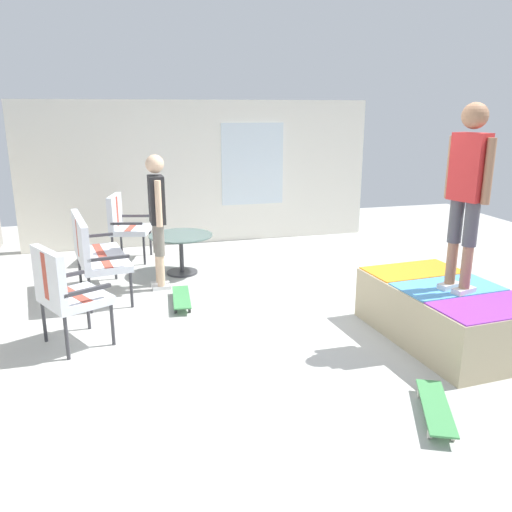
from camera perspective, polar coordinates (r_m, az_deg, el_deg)
The scene contains 11 objects.
ground_plane at distance 6.08m, azimuth 4.83°, elevation -7.02°, with size 12.00×12.00×0.10m, color #B2B2AD.
house_facade at distance 9.24m, azimuth -5.94°, elevation 8.95°, with size 0.23×6.00×2.43m.
skate_ramp at distance 5.74m, azimuth 20.09°, elevation -5.77°, with size 1.87×1.94×0.58m.
patio_bench at distance 6.82m, azimuth -17.33°, elevation 0.74°, with size 1.32×0.73×1.02m.
patio_chair_near_house at distance 8.37m, azimuth -14.16°, elevation 3.66°, with size 0.74×0.69×1.02m.
patio_chair_by_wall at distance 5.43m, azimuth -20.15°, elevation -3.30°, with size 0.80×0.77×1.02m.
patio_table at distance 7.55m, azimuth -8.11°, elevation 1.07°, with size 0.90×0.90×0.57m.
person_watching at distance 6.85m, azimuth -10.66°, elevation 4.75°, with size 0.48×0.25×1.74m.
person_skater at distance 5.29m, azimuth 21.93°, elevation 7.27°, with size 0.46×0.31×1.77m.
skateboard_by_bench at distance 6.45m, azimuth -8.08°, elevation -4.49°, with size 0.81×0.27×0.10m.
skateboard_spare at distance 4.42m, azimuth 18.88°, elevation -15.25°, with size 0.81×0.52×0.10m.
Camera 1 is at (-5.26, 1.94, 2.30)m, focal length 36.95 mm.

